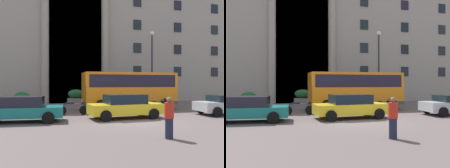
{
  "view_description": "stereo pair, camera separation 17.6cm",
  "coord_description": "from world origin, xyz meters",
  "views": [
    {
      "loc": [
        -4.68,
        -12.48,
        2.07
      ],
      "look_at": [
        -0.19,
        4.33,
        2.02
      ],
      "focal_mm": 38.68,
      "sensor_mm": 36.0,
      "label": 1
    },
    {
      "loc": [
        -4.51,
        -12.52,
        2.07
      ],
      "look_at": [
        -0.19,
        4.33,
        2.02
      ],
      "focal_mm": 38.68,
      "sensor_mm": 36.0,
      "label": 2
    }
  ],
  "objects": [
    {
      "name": "office_building_facade",
      "position": [
        -0.01,
        17.48,
        7.87
      ],
      "size": [
        38.0,
        9.62,
        15.73
      ],
      "color": "gray",
      "rests_on": "ground_plane"
    },
    {
      "name": "parked_coupe_end",
      "position": [
        -0.27,
        1.09,
        0.72
      ],
      "size": [
        4.36,
        2.2,
        1.42
      ],
      "rotation": [
        0.0,
        0.0,
        0.06
      ],
      "color": "gold",
      "rests_on": "ground_plane"
    },
    {
      "name": "motorcycle_near_kerb",
      "position": [
        7.35,
        3.2,
        0.45
      ],
      "size": [
        1.89,
        0.6,
        0.89
      ],
      "rotation": [
        0.0,
        0.0,
        0.18
      ],
      "color": "black",
      "rests_on": "ground_plane"
    },
    {
      "name": "ground_plane",
      "position": [
        0.0,
        0.0,
        -0.06
      ],
      "size": [
        80.0,
        64.0,
        0.12
      ],
      "primitive_type": "cube",
      "color": "#5B4F4E"
    },
    {
      "name": "parked_estate_mid",
      "position": [
        -6.13,
        1.19,
        0.7
      ],
      "size": [
        4.66,
        2.22,
        1.37
      ],
      "rotation": [
        0.0,
        0.0,
        -0.08
      ],
      "color": "#166A69",
      "rests_on": "ground_plane"
    },
    {
      "name": "hedge_planter_east",
      "position": [
        7.29,
        10.7,
        0.77
      ],
      "size": [
        2.01,
        0.71,
        1.6
      ],
      "color": "slate",
      "rests_on": "ground_plane"
    },
    {
      "name": "bus_stop_sign",
      "position": [
        6.05,
        7.45,
        1.48
      ],
      "size": [
        0.44,
        0.08,
        2.38
      ],
      "color": "#9E9215",
      "rests_on": "ground_plane"
    },
    {
      "name": "orange_minibus",
      "position": [
        1.5,
        5.5,
        1.72
      ],
      "size": [
        7.13,
        2.8,
        2.89
      ],
      "rotation": [
        0.0,
        0.0,
        -0.01
      ],
      "color": "orange",
      "rests_on": "ground_plane"
    },
    {
      "name": "hedge_planter_west",
      "position": [
        3.36,
        10.23,
        0.79
      ],
      "size": [
        1.8,
        0.77,
        1.63
      ],
      "color": "gray",
      "rests_on": "ground_plane"
    },
    {
      "name": "pedestrian_man_crossing",
      "position": [
        -0.3,
        -4.35,
        0.78
      ],
      "size": [
        0.36,
        0.36,
        1.56
      ],
      "rotation": [
        0.0,
        0.0,
        0.4
      ],
      "color": "#1D2137",
      "rests_on": "ground_plane"
    },
    {
      "name": "hedge_planter_entrance_left",
      "position": [
        -6.95,
        10.66,
        0.62
      ],
      "size": [
        1.44,
        0.71,
        1.28
      ],
      "color": "#686356",
      "rests_on": "ground_plane"
    },
    {
      "name": "lamppost_plaza_centre",
      "position": [
        4.98,
        8.81,
        4.13
      ],
      "size": [
        0.4,
        0.4,
        7.04
      ],
      "color": "#32323C",
      "rests_on": "ground_plane"
    },
    {
      "name": "motorcycle_far_end",
      "position": [
        -3.14,
        3.36,
        0.46
      ],
      "size": [
        2.03,
        0.55,
        0.89
      ],
      "rotation": [
        0.0,
        0.0,
        -0.04
      ],
      "color": "black",
      "rests_on": "ground_plane"
    },
    {
      "name": "hedge_planter_far_west",
      "position": [
        -2.06,
        10.78,
        0.71
      ],
      "size": [
        1.58,
        0.9,
        1.47
      ],
      "color": "slate",
      "rests_on": "ground_plane"
    },
    {
      "name": "scooter_by_planter",
      "position": [
        2.51,
        3.07,
        0.46
      ],
      "size": [
        2.01,
        0.65,
        0.89
      ],
      "rotation": [
        0.0,
        0.0,
        -0.2
      ],
      "color": "black",
      "rests_on": "ground_plane"
    }
  ]
}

